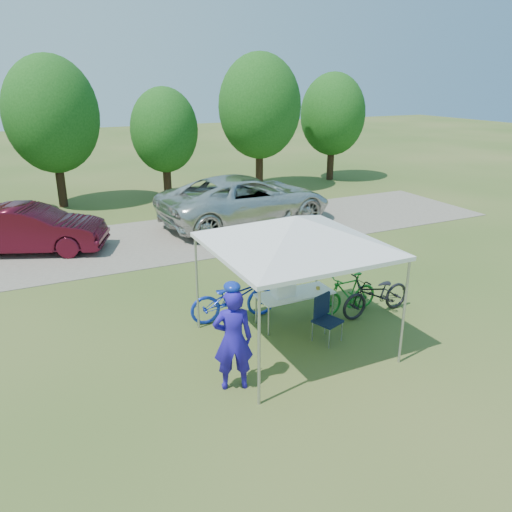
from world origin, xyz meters
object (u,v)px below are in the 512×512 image
Objects in this scene: folding_chair at (325,314)px; bike_dark at (377,294)px; bike_blue at (233,298)px; bike_green at (348,294)px; cooler at (283,288)px; minivan at (246,200)px; sedan at (31,229)px; cyclist at (233,339)px; folding_table at (295,295)px.

folding_chair is 0.51× the size of bike_dark.
bike_green is at bearing -102.86° from bike_blue.
minivan is (2.63, 7.66, 0.04)m from cooler.
folding_chair is at bearing -78.15° from bike_dark.
bike_dark is 0.42× the size of sedan.
folding_chair is at bearing -127.12° from sedan.
bike_dark is (2.18, -0.48, -0.38)m from cooler.
bike_dark is at bearing -117.93° from sedan.
cyclist is at bearing 178.33° from folding_chair.
bike_blue is at bearing 141.20° from cooler.
folding_table is 0.90× the size of bike_dark.
folding_table is at bearing -115.72° from bike_blue.
folding_table is 0.86× the size of bike_blue.
bike_blue reaches higher than folding_chair.
folding_chair is 0.61× the size of bike_green.
cooler is 0.26× the size of bike_dark.
bike_dark is at bearing -14.30° from folding_table.
cooler is 8.99m from sedan.
folding_chair reaches higher than folding_table.
bike_dark is at bearing 55.31° from bike_green.
minivan reaches higher than bike_dark.
bike_blue is 1.05× the size of bike_dark.
cooler is at bearing 96.96° from folding_chair.
bike_dark is 8.16m from minivan.
minivan is (2.16, 8.60, 0.36)m from folding_chair.
folding_chair is 0.21× the size of sedan.
bike_dark is 10.67m from sedan.
folding_chair is at bearing 160.04° from minivan.
bike_dark is at bearing -105.90° from bike_blue.
sedan is (-6.35, 7.78, 0.28)m from bike_green.
bike_blue is at bearing 109.74° from folding_chair.
bike_green is (2.52, -0.83, -0.05)m from bike_blue.
folding_chair is 10.04m from sedan.
bike_blue is at bearing -96.54° from cyclist.
minivan is (3.51, 6.95, 0.40)m from bike_blue.
folding_table is 1.08× the size of bike_green.
folding_chair is 0.51× the size of cyclist.
bike_blue is 2.65m from bike_green.
sedan is at bearing -142.90° from bike_dark.
sedan is at bearing 121.59° from cooler.
minivan is at bearing 71.03° from cooler.
sedan reaches higher than folding_table.
bike_blue is at bearing 147.35° from minivan.
cooler is (-0.30, -0.00, 0.22)m from folding_table.
folding_table is 1.36m from bike_green.
cyclist reaches higher than folding_chair.
bike_green is at bearing 15.47° from folding_chair.
cyclist reaches higher than sedan.
bike_dark is (1.71, 0.46, -0.07)m from folding_chair.
sedan reaches higher than cooler.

